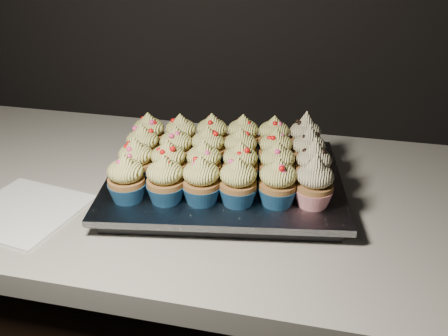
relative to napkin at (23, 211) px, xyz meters
name	(u,v)px	position (x,y,z in m)	size (l,w,h in m)	color
worktop	(272,202)	(0.41, 0.16, -0.02)	(2.44, 0.64, 0.04)	beige
napkin	(23,211)	(0.00, 0.00, 0.00)	(0.18, 0.18, 0.00)	white
baking_tray	(224,187)	(0.32, 0.15, 0.01)	(0.39, 0.30, 0.02)	black
foil_lining	(224,179)	(0.32, 0.15, 0.03)	(0.42, 0.33, 0.01)	silver
cupcake_0	(126,179)	(0.18, 0.03, 0.07)	(0.06, 0.06, 0.08)	#1B4F7F
cupcake_1	(165,180)	(0.25, 0.04, 0.07)	(0.06, 0.06, 0.08)	#1B4F7F
cupcake_2	(201,181)	(0.31, 0.05, 0.07)	(0.06, 0.06, 0.08)	#1B4F7F
cupcake_3	(238,183)	(0.37, 0.06, 0.07)	(0.06, 0.06, 0.08)	#1B4F7F
cupcake_4	(278,183)	(0.43, 0.07, 0.07)	(0.06, 0.06, 0.08)	#1B4F7F
cupcake_5	(314,183)	(0.49, 0.08, 0.07)	(0.06, 0.06, 0.10)	red
cupcake_6	(136,162)	(0.18, 0.09, 0.07)	(0.06, 0.06, 0.08)	#1B4F7F
cupcake_7	(169,164)	(0.23, 0.10, 0.07)	(0.06, 0.06, 0.08)	#1B4F7F
cupcake_8	(204,165)	(0.30, 0.11, 0.07)	(0.06, 0.06, 0.08)	#1B4F7F
cupcake_9	(240,166)	(0.36, 0.12, 0.07)	(0.06, 0.06, 0.08)	#1B4F7F
cupcake_10	(277,166)	(0.42, 0.13, 0.07)	(0.06, 0.06, 0.08)	#1B4F7F
cupcake_11	(314,166)	(0.48, 0.14, 0.07)	(0.06, 0.06, 0.10)	red
cupcake_12	(143,147)	(0.17, 0.15, 0.07)	(0.06, 0.06, 0.08)	#1B4F7F
cupcake_13	(176,149)	(0.23, 0.16, 0.07)	(0.06, 0.06, 0.08)	#1B4F7F
cupcake_14	(208,149)	(0.29, 0.17, 0.07)	(0.06, 0.06, 0.08)	#1B4F7F
cupcake_15	(240,151)	(0.35, 0.18, 0.07)	(0.06, 0.06, 0.08)	#1B4F7F
cupcake_16	(276,152)	(0.41, 0.19, 0.07)	(0.06, 0.06, 0.08)	#1B4F7F
cupcake_17	(308,152)	(0.47, 0.20, 0.07)	(0.06, 0.06, 0.10)	red
cupcake_18	(149,135)	(0.16, 0.21, 0.07)	(0.06, 0.06, 0.08)	#1B4F7F
cupcake_19	(181,136)	(0.22, 0.22, 0.07)	(0.06, 0.06, 0.08)	#1B4F7F
cupcake_20	(212,136)	(0.28, 0.24, 0.07)	(0.06, 0.06, 0.08)	#1B4F7F
cupcake_21	(243,137)	(0.34, 0.24, 0.07)	(0.06, 0.06, 0.08)	#1B4F7F
cupcake_22	(274,138)	(0.40, 0.25, 0.07)	(0.06, 0.06, 0.08)	#1B4F7F
cupcake_23	(305,137)	(0.46, 0.26, 0.07)	(0.06, 0.06, 0.10)	red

